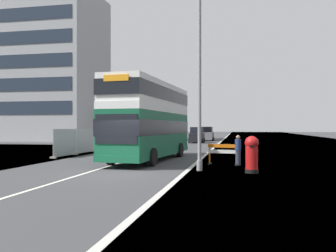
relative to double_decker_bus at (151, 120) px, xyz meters
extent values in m
cube|color=#38383A|center=(-0.21, -6.74, -2.67)|extent=(140.00, 280.00, 0.10)
cube|color=#B2AFA8|center=(3.10, -6.74, -2.63)|extent=(0.24, 196.00, 0.01)
cube|color=silver|center=(-1.40, -6.74, -2.63)|extent=(0.16, 168.00, 0.01)
cube|color=#145638|center=(0.00, 0.01, -0.92)|extent=(3.30, 11.00, 2.71)
cube|color=silver|center=(0.00, 0.01, 0.64)|extent=(3.30, 11.00, 0.40)
cube|color=silver|center=(0.00, 0.01, 1.57)|extent=(3.27, 10.89, 1.47)
cube|color=black|center=(0.00, 0.01, -0.51)|extent=(3.34, 11.11, 0.87)
cube|color=black|center=(0.00, 0.01, 1.57)|extent=(3.32, 11.06, 0.81)
cube|color=black|center=(-0.43, -5.42, -0.58)|extent=(2.26, 0.24, 1.49)
cube|color=orange|center=(-0.43, -5.42, 1.98)|extent=(1.35, 0.17, 0.32)
cube|color=#145638|center=(0.00, 0.01, -2.09)|extent=(3.34, 11.11, 0.36)
cylinder|color=black|center=(-1.49, -3.25, -2.12)|extent=(0.38, 1.02, 1.00)
cylinder|color=black|center=(0.96, -3.44, -2.12)|extent=(0.38, 1.02, 1.00)
cylinder|color=black|center=(-0.99, 3.08, -2.12)|extent=(0.38, 1.02, 1.00)
cylinder|color=black|center=(1.46, 2.88, -2.12)|extent=(0.38, 1.02, 1.00)
cylinder|color=gray|center=(3.69, -4.90, 1.71)|extent=(0.18, 0.18, 8.67)
cylinder|color=gray|center=(3.69, -4.90, -2.37)|extent=(0.29, 0.29, 0.50)
cylinder|color=black|center=(6.17, -5.31, -2.53)|extent=(0.62, 0.62, 0.18)
cylinder|color=#B71414|center=(6.17, -5.31, -1.83)|extent=(0.57, 0.57, 1.22)
sphere|color=#B71414|center=(6.17, -5.31, -1.22)|extent=(0.64, 0.64, 0.64)
cube|color=black|center=(6.17, -5.61, -1.36)|extent=(0.22, 0.03, 0.07)
cube|color=orange|center=(4.70, -1.89, -1.56)|extent=(1.71, 0.35, 0.20)
cube|color=white|center=(4.70, -1.89, -1.88)|extent=(1.71, 0.35, 0.20)
cube|color=orange|center=(3.94, -1.77, -2.09)|extent=(0.08, 0.08, 1.07)
cube|color=black|center=(3.94, -1.77, -2.58)|extent=(0.21, 0.46, 0.08)
cube|color=orange|center=(5.47, -2.01, -2.09)|extent=(0.08, 0.08, 1.07)
cube|color=black|center=(5.47, -2.01, -2.58)|extent=(0.21, 0.46, 0.08)
cube|color=#A8AAAD|center=(-6.81, 1.67, -1.60)|extent=(0.04, 3.26, 1.94)
cube|color=#A8AAAD|center=(-6.81, 5.07, -1.60)|extent=(0.04, 3.26, 1.94)
cube|color=#A8AAAD|center=(-6.81, 8.47, -1.60)|extent=(0.04, 3.26, 1.94)
cube|color=#A8AAAD|center=(-6.81, 11.87, -1.60)|extent=(0.04, 3.26, 1.94)
cube|color=#A8AAAD|center=(-6.81, 15.27, -1.60)|extent=(0.04, 3.26, 1.94)
cube|color=#A8AAAD|center=(-6.81, 18.67, -1.60)|extent=(0.04, 3.26, 1.94)
cube|color=#A8AAAD|center=(-6.81, 22.07, -1.60)|extent=(0.04, 3.26, 1.94)
cube|color=#A8AAAD|center=(-6.81, 25.47, -1.60)|extent=(0.04, 3.26, 1.94)
cylinder|color=#939699|center=(-6.81, -0.03, -1.60)|extent=(0.06, 0.06, 2.04)
cube|color=gray|center=(-6.81, -0.03, -2.56)|extent=(0.44, 0.20, 0.12)
cylinder|color=#939699|center=(-6.81, 3.37, -1.60)|extent=(0.06, 0.06, 2.04)
cube|color=gray|center=(-6.81, 3.37, -2.56)|extent=(0.44, 0.20, 0.12)
cylinder|color=#939699|center=(-6.81, 6.77, -1.60)|extent=(0.06, 0.06, 2.04)
cube|color=gray|center=(-6.81, 6.77, -2.56)|extent=(0.44, 0.20, 0.12)
cylinder|color=#939699|center=(-6.81, 10.17, -1.60)|extent=(0.06, 0.06, 2.04)
cube|color=gray|center=(-6.81, 10.17, -2.56)|extent=(0.44, 0.20, 0.12)
cylinder|color=#939699|center=(-6.81, 13.57, -1.60)|extent=(0.06, 0.06, 2.04)
cube|color=gray|center=(-6.81, 13.57, -2.56)|extent=(0.44, 0.20, 0.12)
cylinder|color=#939699|center=(-6.81, 16.97, -1.60)|extent=(0.06, 0.06, 2.04)
cube|color=gray|center=(-6.81, 16.97, -2.56)|extent=(0.44, 0.20, 0.12)
cylinder|color=#939699|center=(-6.81, 20.37, -1.60)|extent=(0.06, 0.06, 2.04)
cube|color=gray|center=(-6.81, 20.37, -2.56)|extent=(0.44, 0.20, 0.12)
cylinder|color=#939699|center=(-6.81, 23.77, -1.60)|extent=(0.06, 0.06, 2.04)
cube|color=gray|center=(-6.81, 23.77, -2.56)|extent=(0.44, 0.20, 0.12)
cylinder|color=#939699|center=(-6.81, 27.17, -1.60)|extent=(0.06, 0.06, 2.04)
cube|color=gray|center=(-6.81, 27.17, -2.56)|extent=(0.44, 0.20, 0.12)
cube|color=silver|center=(-4.91, 17.53, -1.85)|extent=(1.84, 4.45, 1.19)
cube|color=black|center=(-4.91, 17.53, -0.91)|extent=(1.69, 2.45, 0.69)
cylinder|color=black|center=(-3.99, 18.91, -2.32)|extent=(0.20, 0.60, 0.60)
cylinder|color=black|center=(-5.83, 18.91, -2.32)|extent=(0.20, 0.60, 0.60)
cylinder|color=black|center=(-3.99, 16.15, -2.32)|extent=(0.20, 0.60, 0.60)
cylinder|color=black|center=(-5.83, 16.15, -2.32)|extent=(0.20, 0.60, 0.60)
cube|color=black|center=(0.10, 25.56, -1.89)|extent=(1.72, 3.89, 1.11)
cube|color=black|center=(0.10, 25.56, -0.92)|extent=(1.58, 2.14, 0.83)
cylinder|color=black|center=(0.97, 26.77, -2.32)|extent=(0.20, 0.60, 0.60)
cylinder|color=black|center=(-0.76, 26.77, -2.32)|extent=(0.20, 0.60, 0.60)
cylinder|color=black|center=(0.97, 24.36, -2.32)|extent=(0.20, 0.60, 0.60)
cylinder|color=black|center=(-0.76, 24.36, -2.32)|extent=(0.20, 0.60, 0.60)
cube|color=slate|center=(0.80, 32.99, -1.86)|extent=(1.90, 4.36, 1.16)
cube|color=black|center=(0.80, 32.99, -0.87)|extent=(1.74, 2.40, 0.83)
cylinder|color=black|center=(1.75, 34.35, -2.32)|extent=(0.20, 0.60, 0.60)
cylinder|color=black|center=(-0.14, 34.35, -2.32)|extent=(0.20, 0.60, 0.60)
cylinder|color=black|center=(1.75, 31.64, -2.32)|extent=(0.20, 0.60, 0.60)
cylinder|color=black|center=(-0.14, 31.64, -2.32)|extent=(0.20, 0.60, 0.60)
cylinder|color=#4C3D2D|center=(-15.24, 31.77, -1.10)|extent=(0.41, 0.41, 3.05)
cylinder|color=#4C3D2D|center=(-14.75, 31.75, -0.02)|extent=(1.12, 0.24, 0.99)
cylinder|color=#4C3D2D|center=(-14.98, 32.33, 0.23)|extent=(0.75, 1.33, 1.56)
cylinder|color=#4C3D2D|center=(-15.48, 32.54, 0.37)|extent=(0.66, 1.68, 1.80)
cylinder|color=#4C3D2D|center=(-15.65, 32.04, 0.67)|extent=(1.02, 0.76, 1.03)
cylinder|color=#4C3D2D|center=(-15.69, 31.63, 0.89)|extent=(1.10, 0.50, 1.38)
cylinder|color=#4C3D2D|center=(-15.23, 31.12, 0.32)|extent=(0.18, 1.44, 1.80)
cylinder|color=#4C3D2D|center=(-14.61, 31.30, 0.31)|extent=(1.44, 1.13, 1.86)
cylinder|color=#4C3D2D|center=(-15.64, 30.53, -0.49)|extent=(0.44, 0.44, 4.26)
cylinder|color=#4C3D2D|center=(-14.94, 30.44, 1.70)|extent=(1.52, 0.33, 1.39)
cylinder|color=#4C3D2D|center=(-15.44, 30.97, 1.04)|extent=(0.61, 1.08, 1.31)
cylinder|color=#4C3D2D|center=(-16.29, 30.79, 0.92)|extent=(1.47, 0.74, 1.25)
cylinder|color=#4C3D2D|center=(-16.17, 29.87, 1.72)|extent=(1.24, 1.49, 1.24)
cylinder|color=#4C3D2D|center=(-15.46, 30.05, 0.88)|extent=(0.57, 1.14, 1.46)
cylinder|color=#2D3342|center=(5.55, -2.02, -2.20)|extent=(0.29, 0.29, 0.84)
cylinder|color=navy|center=(5.55, -2.02, -1.47)|extent=(0.34, 0.34, 0.62)
sphere|color=#937056|center=(5.55, -2.02, -1.06)|extent=(0.22, 0.22, 0.22)
cube|color=#9EA0A3|center=(-28.29, 30.16, 9.07)|extent=(24.03, 13.40, 23.38)
camera|label=1|loc=(5.54, -22.38, -0.47)|focal=38.22mm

